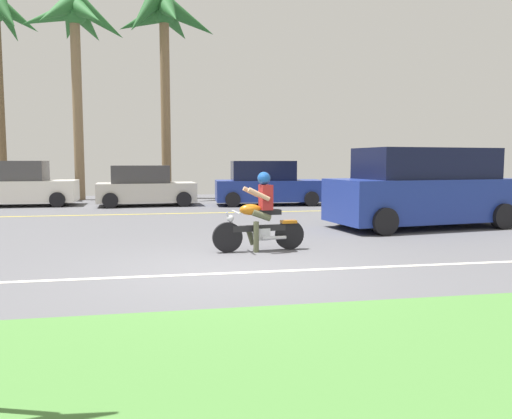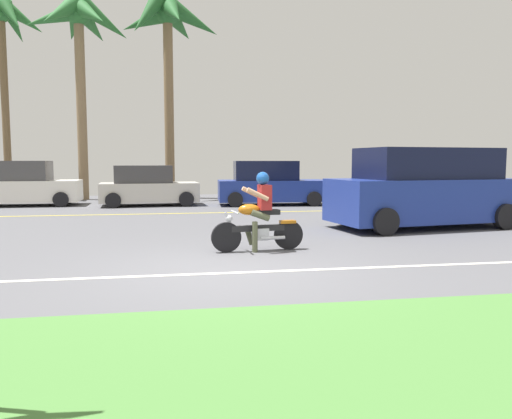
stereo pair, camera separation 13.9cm
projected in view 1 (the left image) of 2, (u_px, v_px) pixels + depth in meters
The scene contains 11 objects.
ground at pixel (211, 241), 10.77m from camera, with size 56.00×30.00×0.04m, color #545459.
grass_median at pixel (302, 381), 3.82m from camera, with size 56.00×3.80×0.06m, color #477A38.
lane_line_near at pixel (232, 273), 7.63m from camera, with size 50.40×0.12×0.01m, color silver.
lane_line_far at pixel (194, 213), 16.39m from camera, with size 50.40×0.12×0.01m, color yellow.
motorcyclist at pixel (260, 218), 9.48m from camera, with size 1.79×0.58×1.49m.
suv_nearby at pixel (423, 189), 12.89m from camera, with size 5.07×2.68×2.02m.
parked_car_0 at pixel (18, 185), 18.99m from camera, with size 4.06×2.01×1.70m.
parked_car_1 at pixel (145, 187), 19.19m from camera, with size 3.76×2.12×1.53m.
parked_car_2 at pixel (267, 185), 19.47m from camera, with size 4.20×2.02×1.70m.
palm_tree_0 at pixel (165, 28), 22.34m from camera, with size 4.79×4.85×9.23m.
palm_tree_2 at pixel (75, 28), 21.51m from camera, with size 4.57×4.44×8.76m.
Camera 1 is at (-1.01, -7.65, 1.69)m, focal length 35.35 mm.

